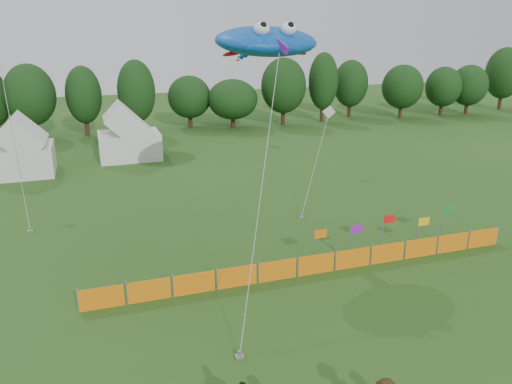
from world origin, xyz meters
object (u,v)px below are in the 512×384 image
object	(u,v)px
tent_left	(24,151)
barrier_fence	(316,264)
tent_right	(129,137)
stingray_kite	(265,42)

from	to	relation	value
tent_left	barrier_fence	world-z (taller)	tent_left
tent_left	barrier_fence	size ratio (longest dim) A/B	0.20
barrier_fence	tent_left	bearing A→B (deg)	122.93
tent_left	tent_right	size ratio (longest dim) A/B	0.81
tent_right	stingray_kite	world-z (taller)	stingray_kite
stingray_kite	tent_left	bearing A→B (deg)	127.46
tent_left	stingray_kite	distance (m)	24.68
tent_left	tent_right	bearing A→B (deg)	17.36
tent_right	barrier_fence	distance (m)	26.68
tent_left	tent_right	distance (m)	8.86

